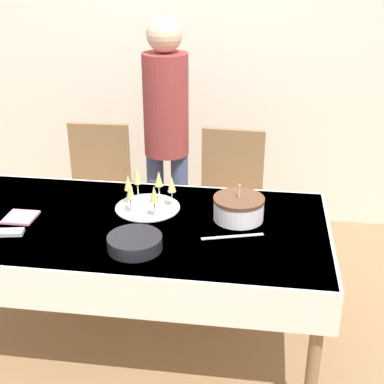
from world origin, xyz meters
TOP-DOWN VIEW (x-y plane):
  - ground_plane at (0.00, 0.00)m, footprint 12.00×12.00m
  - wall_back at (0.00, 1.63)m, footprint 8.00×0.05m
  - dining_table at (0.00, 0.00)m, footprint 1.96×0.97m
  - dining_chair_far_left at (-0.44, 0.80)m, footprint 0.43×0.43m
  - dining_chair_far_right at (0.44, 0.80)m, footprint 0.44×0.44m
  - birthday_cake at (0.53, 0.11)m, footprint 0.26×0.26m
  - champagne_tray at (0.05, 0.17)m, footprint 0.34×0.34m
  - plate_stack_main at (0.08, -0.25)m, footprint 0.25×0.25m
  - cake_knife at (0.51, -0.08)m, footprint 0.29×0.10m
  - fork_pile at (-0.56, -0.21)m, footprint 0.18×0.09m
  - napkin_pile at (-0.56, -0.04)m, footprint 0.15×0.15m
  - person_standing at (0.02, 0.86)m, footprint 0.28×0.28m

SIDE VIEW (x-z plane):
  - ground_plane at x=0.00m, z-range 0.00..0.00m
  - dining_chair_far_left at x=-0.44m, z-range 0.04..0.99m
  - dining_chair_far_right at x=0.44m, z-range 0.04..0.99m
  - dining_table at x=0.00m, z-range 0.27..1.00m
  - cake_knife at x=0.51m, z-range 0.74..0.74m
  - napkin_pile at x=-0.56m, z-range 0.74..0.75m
  - fork_pile at x=-0.56m, z-range 0.74..0.76m
  - plate_stack_main at x=0.08m, z-range 0.74..0.80m
  - birthday_cake at x=0.53m, z-range 0.70..0.89m
  - champagne_tray at x=0.05m, z-range 0.73..0.91m
  - person_standing at x=0.02m, z-range 0.17..1.80m
  - wall_back at x=0.00m, z-range 0.00..2.70m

